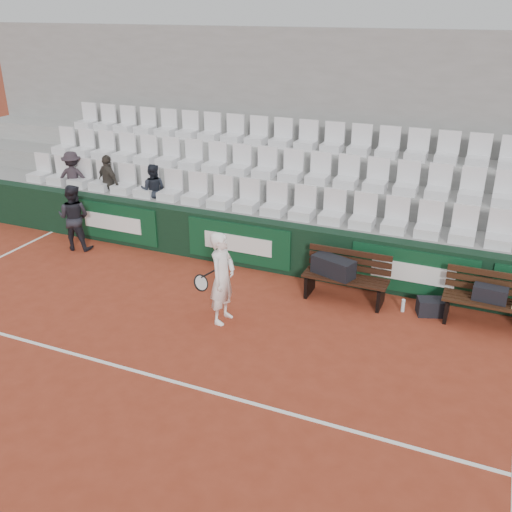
{
  "coord_description": "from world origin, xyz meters",
  "views": [
    {
      "loc": [
        4.24,
        -5.61,
        4.87
      ],
      "look_at": [
        0.8,
        2.4,
        1.0
      ],
      "focal_mm": 40.0,
      "sensor_mm": 36.0,
      "label": 1
    }
  ],
  "objects_px": {
    "water_bottle_near": "(308,283)",
    "ball_kid": "(74,217)",
    "spectator_b": "(107,163)",
    "sports_bag_left": "(333,267)",
    "bench_left": "(345,289)",
    "water_bottle_far": "(403,306)",
    "sports_bag_ground": "(432,307)",
    "spectator_c": "(152,170)",
    "spectator_a": "(71,159)",
    "bench_right": "(489,313)",
    "tennis_player": "(222,278)",
    "sports_bag_right": "(490,294)"
  },
  "relations": [
    {
      "from": "bench_right",
      "to": "tennis_player",
      "type": "distance_m",
      "value": 4.4
    },
    {
      "from": "spectator_a",
      "to": "spectator_c",
      "type": "height_order",
      "value": "spectator_a"
    },
    {
      "from": "ball_kid",
      "to": "spectator_b",
      "type": "xyz_separation_m",
      "value": [
        0.08,
        1.18,
        0.91
      ]
    },
    {
      "from": "sports_bag_left",
      "to": "water_bottle_far",
      "type": "distance_m",
      "value": 1.37
    },
    {
      "from": "spectator_c",
      "to": "spectator_b",
      "type": "bearing_deg",
      "value": -16.27
    },
    {
      "from": "tennis_player",
      "to": "spectator_c",
      "type": "distance_m",
      "value": 4.11
    },
    {
      "from": "water_bottle_far",
      "to": "tennis_player",
      "type": "xyz_separation_m",
      "value": [
        -2.72,
        -1.49,
        0.67
      ]
    },
    {
      "from": "bench_right",
      "to": "sports_bag_left",
      "type": "bearing_deg",
      "value": -178.63
    },
    {
      "from": "sports_bag_ground",
      "to": "spectator_b",
      "type": "relative_size",
      "value": 0.38
    },
    {
      "from": "sports_bag_right",
      "to": "ball_kid",
      "type": "bearing_deg",
      "value": -179.52
    },
    {
      "from": "water_bottle_near",
      "to": "ball_kid",
      "type": "height_order",
      "value": "ball_kid"
    },
    {
      "from": "bench_right",
      "to": "ball_kid",
      "type": "relative_size",
      "value": 1.05
    },
    {
      "from": "sports_bag_right",
      "to": "ball_kid",
      "type": "relative_size",
      "value": 0.37
    },
    {
      "from": "water_bottle_near",
      "to": "ball_kid",
      "type": "xyz_separation_m",
      "value": [
        -5.2,
        -0.12,
        0.58
      ]
    },
    {
      "from": "sports_bag_right",
      "to": "tennis_player",
      "type": "bearing_deg",
      "value": -158.67
    },
    {
      "from": "sports_bag_right",
      "to": "water_bottle_far",
      "type": "bearing_deg",
      "value": -176.0
    },
    {
      "from": "spectator_a",
      "to": "spectator_b",
      "type": "xyz_separation_m",
      "value": [
        1.0,
        0.0,
        0.01
      ]
    },
    {
      "from": "tennis_player",
      "to": "spectator_a",
      "type": "xyz_separation_m",
      "value": [
        -5.18,
        2.69,
        0.83
      ]
    },
    {
      "from": "bench_right",
      "to": "water_bottle_near",
      "type": "distance_m",
      "value": 3.14
    },
    {
      "from": "sports_bag_ground",
      "to": "water_bottle_far",
      "type": "height_order",
      "value": "sports_bag_ground"
    },
    {
      "from": "bench_left",
      "to": "sports_bag_left",
      "type": "relative_size",
      "value": 1.96
    },
    {
      "from": "spectator_b",
      "to": "sports_bag_ground",
      "type": "bearing_deg",
      "value": -167.46
    },
    {
      "from": "tennis_player",
      "to": "spectator_c",
      "type": "bearing_deg",
      "value": 138.18
    },
    {
      "from": "sports_bag_ground",
      "to": "spectator_c",
      "type": "xyz_separation_m",
      "value": [
        -6.18,
        1.11,
        1.44
      ]
    },
    {
      "from": "water_bottle_near",
      "to": "spectator_b",
      "type": "height_order",
      "value": "spectator_b"
    },
    {
      "from": "bench_left",
      "to": "spectator_a",
      "type": "bearing_deg",
      "value": 170.16
    },
    {
      "from": "sports_bag_ground",
      "to": "water_bottle_near",
      "type": "relative_size",
      "value": 1.75
    },
    {
      "from": "sports_bag_left",
      "to": "spectator_a",
      "type": "xyz_separation_m",
      "value": [
        -6.62,
        1.19,
        1.0
      ]
    },
    {
      "from": "bench_left",
      "to": "ball_kid",
      "type": "bearing_deg",
      "value": 179.88
    },
    {
      "from": "sports_bag_left",
      "to": "tennis_player",
      "type": "relative_size",
      "value": 0.48
    },
    {
      "from": "water_bottle_near",
      "to": "water_bottle_far",
      "type": "distance_m",
      "value": 1.78
    },
    {
      "from": "bench_left",
      "to": "spectator_b",
      "type": "bearing_deg",
      "value": 168.52
    },
    {
      "from": "water_bottle_far",
      "to": "ball_kid",
      "type": "distance_m",
      "value": 7.0
    },
    {
      "from": "bench_left",
      "to": "spectator_c",
      "type": "relative_size",
      "value": 1.28
    },
    {
      "from": "bench_right",
      "to": "sports_bag_left",
      "type": "relative_size",
      "value": 1.96
    },
    {
      "from": "bench_right",
      "to": "water_bottle_near",
      "type": "xyz_separation_m",
      "value": [
        -3.14,
        0.07,
        -0.09
      ]
    },
    {
      "from": "sports_bag_ground",
      "to": "spectator_b",
      "type": "distance_m",
      "value": 7.59
    },
    {
      "from": "sports_bag_left",
      "to": "water_bottle_near",
      "type": "distance_m",
      "value": 0.7
    },
    {
      "from": "bench_right",
      "to": "spectator_c",
      "type": "xyz_separation_m",
      "value": [
        -7.08,
        1.12,
        1.36
      ]
    },
    {
      "from": "water_bottle_near",
      "to": "spectator_b",
      "type": "relative_size",
      "value": 0.22
    },
    {
      "from": "bench_left",
      "to": "water_bottle_far",
      "type": "relative_size",
      "value": 6.55
    },
    {
      "from": "sports_bag_left",
      "to": "ball_kid",
      "type": "relative_size",
      "value": 0.53
    },
    {
      "from": "sports_bag_left",
      "to": "water_bottle_near",
      "type": "height_order",
      "value": "sports_bag_left"
    },
    {
      "from": "bench_right",
      "to": "sports_bag_left",
      "type": "xyz_separation_m",
      "value": [
        -2.64,
        -0.06,
        0.39
      ]
    },
    {
      "from": "sports_bag_ground",
      "to": "ball_kid",
      "type": "bearing_deg",
      "value": -179.52
    },
    {
      "from": "spectator_a",
      "to": "water_bottle_near",
      "type": "bearing_deg",
      "value": 146.67
    },
    {
      "from": "bench_left",
      "to": "tennis_player",
      "type": "bearing_deg",
      "value": -138.14
    },
    {
      "from": "sports_bag_left",
      "to": "water_bottle_far",
      "type": "xyz_separation_m",
      "value": [
        1.27,
        -0.01,
        -0.5
      ]
    },
    {
      "from": "ball_kid",
      "to": "tennis_player",
      "type": "bearing_deg",
      "value": 147.85
    },
    {
      "from": "sports_bag_ground",
      "to": "spectator_c",
      "type": "relative_size",
      "value": 0.41
    }
  ]
}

